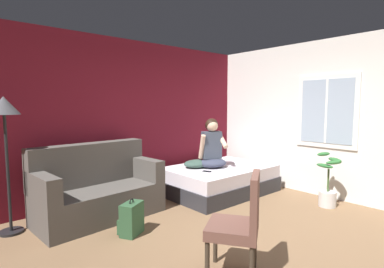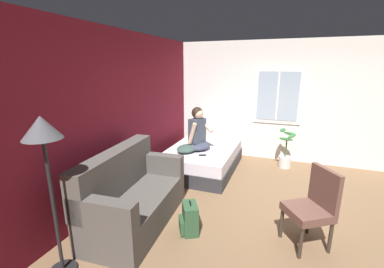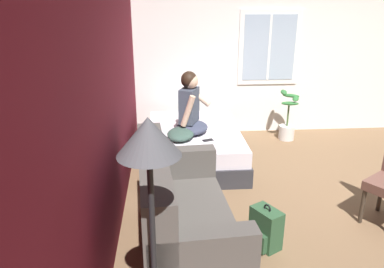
# 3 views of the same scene
# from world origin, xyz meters

# --- Properties ---
(ground_plane) EXTENTS (40.00, 40.00, 0.00)m
(ground_plane) POSITION_xyz_m (0.00, 0.00, 0.00)
(ground_plane) COLOR brown
(wall_back_accent) EXTENTS (9.87, 0.16, 2.70)m
(wall_back_accent) POSITION_xyz_m (0.00, 2.76, 1.35)
(wall_back_accent) COLOR maroon
(wall_back_accent) RESTS_ON ground
(wall_side_with_window) EXTENTS (0.19, 6.75, 2.70)m
(wall_side_with_window) POSITION_xyz_m (2.51, 0.01, 1.35)
(wall_side_with_window) COLOR silver
(wall_side_with_window) RESTS_ON ground
(bed) EXTENTS (1.93, 1.34, 0.48)m
(bed) POSITION_xyz_m (1.24, 1.77, 0.24)
(bed) COLOR #2D2D33
(bed) RESTS_ON ground
(couch) EXTENTS (1.76, 0.94, 1.04)m
(couch) POSITION_xyz_m (-0.93, 2.07, 0.39)
(couch) COLOR #514C47
(couch) RESTS_ON ground
(side_chair) EXTENTS (0.64, 0.64, 0.98)m
(side_chair) POSITION_xyz_m (-0.57, -0.22, 0.53)
(side_chair) COLOR #382D23
(side_chair) RESTS_ON ground
(person_seated) EXTENTS (0.65, 0.60, 0.88)m
(person_seated) POSITION_xyz_m (1.10, 1.82, 0.84)
(person_seated) COLOR #383D51
(person_seated) RESTS_ON bed
(backpack) EXTENTS (0.35, 0.33, 0.46)m
(backpack) POSITION_xyz_m (-0.87, 1.25, 0.19)
(backpack) COLOR #2D5133
(backpack) RESTS_ON ground
(throw_pillow) EXTENTS (0.54, 0.45, 0.14)m
(throw_pillow) POSITION_xyz_m (0.87, 1.97, 0.55)
(throw_pillow) COLOR #385147
(throw_pillow) RESTS_ON bed
(cell_phone) EXTENTS (0.11, 0.16, 0.01)m
(cell_phone) POSITION_xyz_m (0.78, 1.61, 0.48)
(cell_phone) COLOR black
(cell_phone) RESTS_ON bed
(floor_lamp) EXTENTS (0.36, 0.36, 1.70)m
(floor_lamp) POSITION_xyz_m (-1.98, 2.27, 1.43)
(floor_lamp) COLOR black
(floor_lamp) RESTS_ON ground
(potted_plant) EXTENTS (0.39, 0.37, 0.85)m
(potted_plant) POSITION_xyz_m (1.97, 0.12, 0.30)
(potted_plant) COLOR silver
(potted_plant) RESTS_ON ground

